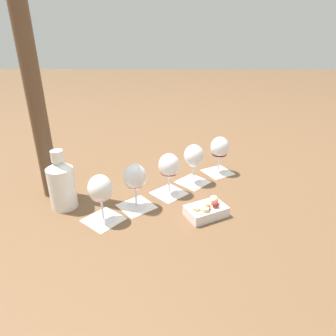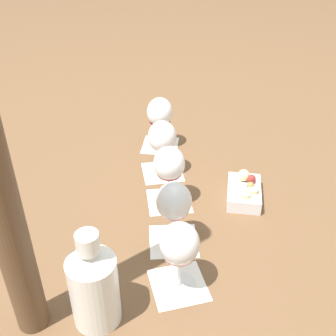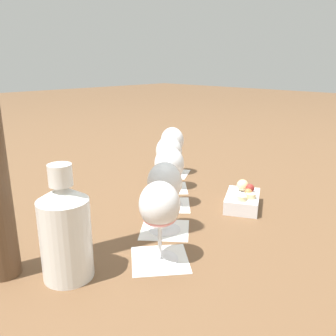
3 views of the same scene
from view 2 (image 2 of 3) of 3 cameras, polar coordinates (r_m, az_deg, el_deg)
ground_plane at (r=1.10m, az=-0.01°, el=-4.66°), size 8.00×8.00×0.00m
tasting_card_0 at (r=0.90m, az=1.45°, el=-15.55°), size 0.16×0.16×0.00m
tasting_card_1 at (r=0.99m, az=0.74°, el=-9.84°), size 0.16×0.16×0.00m
tasting_card_2 at (r=1.10m, az=0.32°, el=-4.55°), size 0.16×0.16×0.00m
tasting_card_3 at (r=1.21m, az=-0.76°, el=-0.54°), size 0.16×0.16×0.00m
tasting_card_4 at (r=1.33m, az=-1.06°, el=3.10°), size 0.15×0.15×0.00m
wine_glass_0 at (r=0.82m, az=1.56°, el=-10.66°), size 0.08×0.08×0.16m
wine_glass_1 at (r=0.92m, az=0.79°, el=-4.98°), size 0.08×0.08×0.16m
wine_glass_2 at (r=1.04m, az=0.33°, el=0.12°), size 0.08×0.08×0.16m
wine_glass_3 at (r=1.15m, az=-0.80°, el=3.88°), size 0.08×0.08×0.16m
wine_glass_4 at (r=1.28m, az=-1.11°, el=7.25°), size 0.08×0.08×0.16m
ceramic_vase at (r=0.79m, az=-10.05°, el=-15.24°), size 0.09×0.09×0.21m
snack_dish at (r=1.12m, az=10.30°, el=-3.10°), size 0.16×0.14×0.07m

